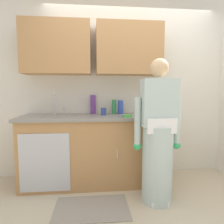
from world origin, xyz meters
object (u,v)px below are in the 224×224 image
object	(u,v)px
sink	(56,117)
knife_on_counter	(28,115)
bottle_cleaner_spray	(93,104)
cup_by_sink	(104,111)
bottle_soap	(114,107)
sponge	(127,116)
bottle_water_tall	(120,107)
person_at_sink	(158,142)

from	to	relation	value
sink	knife_on_counter	world-z (taller)	sink
bottle_cleaner_spray	cup_by_sink	bearing A→B (deg)	-55.00
sink	bottle_soap	bearing A→B (deg)	11.95
sponge	bottle_water_tall	bearing A→B (deg)	95.77
sink	cup_by_sink	size ratio (longest dim) A/B	4.97
sink	bottle_cleaner_spray	size ratio (longest dim) A/B	1.82
bottle_cleaner_spray	knife_on_counter	world-z (taller)	bottle_cleaner_spray
cup_by_sink	sink	bearing A→B (deg)	-177.98
bottle_cleaner_spray	sponge	xyz separation A→B (m)	(0.44, -0.45, -0.12)
person_at_sink	knife_on_counter	world-z (taller)	person_at_sink
bottle_cleaner_spray	cup_by_sink	xyz separation A→B (m)	(0.14, -0.21, -0.09)
bottle_cleaner_spray	cup_by_sink	size ratio (longest dim) A/B	2.72
cup_by_sink	knife_on_counter	distance (m)	1.04
bottle_cleaner_spray	cup_by_sink	world-z (taller)	bottle_cleaner_spray
sponge	bottle_cleaner_spray	bearing A→B (deg)	134.28
sink	bottle_soap	world-z (taller)	sink
bottle_cleaner_spray	sponge	world-z (taller)	bottle_cleaner_spray
sink	bottle_water_tall	distance (m)	0.92
knife_on_counter	sponge	size ratio (longest dim) A/B	2.18
bottle_water_tall	cup_by_sink	bearing A→B (deg)	-153.02
sink	bottle_water_tall	world-z (taller)	sink
cup_by_sink	bottle_soap	bearing A→B (deg)	42.45
bottle_water_tall	bottle_soap	bearing A→B (deg)	169.03
sink	bottle_soap	size ratio (longest dim) A/B	2.42
sink	bottle_soap	xyz separation A→B (m)	(0.80, 0.17, 0.12)
bottle_water_tall	sponge	world-z (taller)	bottle_water_tall
cup_by_sink	bottle_water_tall	bearing A→B (deg)	26.98
person_at_sink	sponge	world-z (taller)	person_at_sink
bottle_water_tall	knife_on_counter	bearing A→B (deg)	-177.61
bottle_soap	bottle_water_tall	world-z (taller)	bottle_soap
knife_on_counter	sponge	xyz separation A→B (m)	(1.33, -0.32, 0.01)
bottle_water_tall	cup_by_sink	size ratio (longest dim) A/B	1.96
bottle_water_tall	knife_on_counter	world-z (taller)	bottle_water_tall
sink	sponge	xyz separation A→B (m)	(0.93, -0.22, 0.03)
sink	bottle_soap	distance (m)	0.83
sink	bottle_cleaner_spray	world-z (taller)	sink
cup_by_sink	knife_on_counter	xyz separation A→B (m)	(-1.04, 0.08, -0.05)
person_at_sink	knife_on_counter	distance (m)	1.77
bottle_water_tall	sponge	xyz separation A→B (m)	(0.04, -0.37, -0.08)
person_at_sink	bottle_cleaner_spray	size ratio (longest dim) A/B	5.91
cup_by_sink	person_at_sink	bearing A→B (deg)	-45.72
bottle_cleaner_spray	knife_on_counter	bearing A→B (deg)	-171.63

